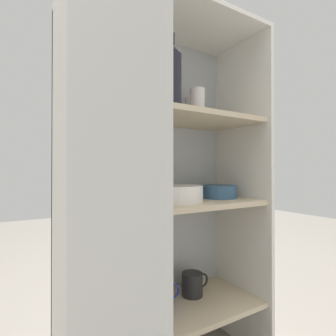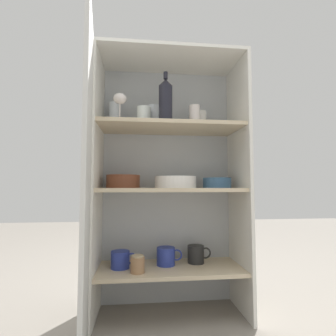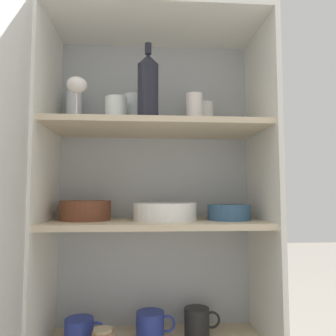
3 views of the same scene
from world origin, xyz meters
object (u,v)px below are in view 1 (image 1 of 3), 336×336
(mixing_bowl_large, at_px, (101,194))
(plate_stack_white, at_px, (174,193))
(serving_bowl_small, at_px, (219,191))
(wine_bottle, at_px, (171,76))
(coffee_mug_primary, at_px, (161,296))
(storage_jar, at_px, (136,324))

(mixing_bowl_large, bearing_deg, plate_stack_white, -6.34)
(plate_stack_white, bearing_deg, serving_bowl_small, 0.28)
(wine_bottle, relative_size, mixing_bowl_large, 1.50)
(wine_bottle, xyz_separation_m, mixing_bowl_large, (-0.22, 0.11, -0.42))
(plate_stack_white, distance_m, coffee_mug_primary, 0.41)
(wine_bottle, relative_size, coffee_mug_primary, 1.95)
(plate_stack_white, distance_m, serving_bowl_small, 0.24)
(coffee_mug_primary, bearing_deg, storage_jar, -144.30)
(plate_stack_white, height_order, serving_bowl_small, plate_stack_white)
(plate_stack_white, height_order, coffee_mug_primary, plate_stack_white)
(mixing_bowl_large, bearing_deg, storage_jar, -55.10)
(coffee_mug_primary, height_order, storage_jar, coffee_mug_primary)
(plate_stack_white, height_order, mixing_bowl_large, mixing_bowl_large)
(mixing_bowl_large, bearing_deg, wine_bottle, -26.63)
(storage_jar, bearing_deg, serving_bowl_small, 11.41)
(coffee_mug_primary, bearing_deg, serving_bowl_small, -4.59)
(mixing_bowl_large, bearing_deg, serving_bowl_small, -3.36)
(wine_bottle, height_order, coffee_mug_primary, wine_bottle)
(wine_bottle, distance_m, mixing_bowl_large, 0.49)
(mixing_bowl_large, height_order, coffee_mug_primary, mixing_bowl_large)
(wine_bottle, height_order, storage_jar, wine_bottle)
(serving_bowl_small, bearing_deg, plate_stack_white, -179.72)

